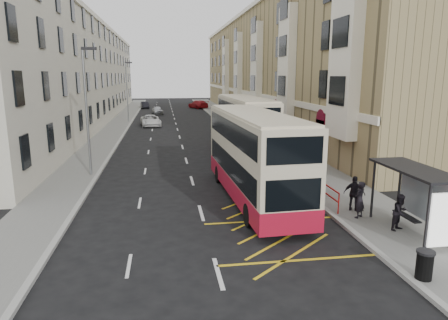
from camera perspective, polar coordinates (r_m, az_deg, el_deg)
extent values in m
plane|color=black|center=(15.63, -1.85, -12.46)|extent=(200.00, 200.00, 0.00)
cube|color=slate|center=(45.62, 3.64, 4.00)|extent=(4.00, 120.00, 0.15)
cube|color=slate|center=(44.96, -16.08, 3.43)|extent=(3.00, 120.00, 0.15)
cube|color=#979791|center=(45.23, 1.16, 3.96)|extent=(0.25, 120.00, 0.15)
cube|color=#979791|center=(44.79, -14.18, 3.51)|extent=(0.25, 120.00, 0.15)
cube|color=#948356|center=(61.91, 7.11, 12.96)|extent=(10.00, 79.00, 15.00)
cube|color=white|center=(60.79, 2.39, 9.76)|extent=(0.18, 79.00, 0.50)
cube|color=white|center=(61.32, 2.41, 20.08)|extent=(0.40, 79.00, 0.50)
cube|color=white|center=(26.65, 16.93, 13.77)|extent=(0.80, 3.20, 10.00)
cube|color=white|center=(37.86, 8.95, 13.50)|extent=(0.80, 3.20, 10.00)
cube|color=white|center=(49.44, 4.67, 13.25)|extent=(0.80, 3.20, 10.00)
cube|color=white|center=(61.18, 2.02, 13.05)|extent=(0.80, 3.20, 10.00)
cube|color=white|center=(73.00, 0.24, 12.91)|extent=(0.80, 3.20, 10.00)
cube|color=maroon|center=(30.79, 13.60, 2.82)|extent=(0.20, 1.60, 3.00)
cube|color=maroon|center=(42.04, 7.44, 5.47)|extent=(0.20, 1.60, 3.00)
cube|color=maroon|center=(53.61, 3.89, 6.96)|extent=(0.20, 1.60, 3.00)
cube|color=maroon|center=(65.34, 1.59, 7.91)|extent=(0.20, 1.60, 3.00)
cube|color=maroon|center=(77.15, -0.01, 8.56)|extent=(0.20, 1.60, 3.00)
cube|color=beige|center=(60.78, -20.33, 11.39)|extent=(9.00, 79.00, 13.00)
cube|color=white|center=(60.41, -16.39, 17.83)|extent=(0.30, 79.00, 0.50)
cube|color=black|center=(16.12, 27.06, -7.52)|extent=(0.08, 0.08, 2.60)
cube|color=black|center=(19.16, 20.50, -3.95)|extent=(0.08, 0.08, 2.60)
cube|color=black|center=(19.80, 23.75, -3.70)|extent=(0.08, 0.08, 2.60)
cube|color=black|center=(17.61, 25.62, -1.22)|extent=(1.65, 4.25, 0.10)
cube|color=gray|center=(18.28, 27.02, -4.85)|extent=(0.04, 3.60, 1.95)
cube|color=white|center=(16.47, 28.97, -7.49)|extent=(1.19, 0.12, 2.00)
cube|color=black|center=(18.80, 24.62, -7.31)|extent=(0.35, 1.60, 0.06)
cylinder|color=red|center=(19.31, 16.05, -6.00)|extent=(0.06, 0.06, 1.00)
cylinder|color=red|center=(22.17, 12.58, -3.48)|extent=(0.06, 0.06, 1.00)
cylinder|color=red|center=(25.12, 9.92, -1.53)|extent=(0.06, 0.06, 1.00)
cube|color=red|center=(22.05, 12.63, -2.27)|extent=(0.05, 6.50, 0.06)
cube|color=red|center=(22.16, 12.58, -3.35)|extent=(0.05, 6.50, 0.06)
cylinder|color=slate|center=(26.65, -19.02, 6.41)|extent=(0.16, 0.16, 8.00)
cube|color=black|center=(26.52, -18.74, 14.86)|extent=(0.90, 0.18, 0.18)
cylinder|color=slate|center=(56.37, -13.69, 9.40)|extent=(0.16, 0.16, 8.00)
cube|color=black|center=(56.31, -13.47, 13.38)|extent=(0.90, 0.18, 0.18)
cube|color=beige|center=(20.72, 4.28, 0.78)|extent=(3.09, 11.63, 4.14)
cube|color=#A20F27|center=(21.09, 4.22, -3.48)|extent=(3.12, 11.66, 0.94)
cube|color=black|center=(20.82, 4.26, -0.56)|extent=(3.09, 10.71, 1.15)
cube|color=black|center=(20.51, 4.34, 4.30)|extent=(3.09, 10.71, 1.05)
cube|color=beige|center=(20.41, 4.38, 6.60)|extent=(2.96, 11.16, 0.13)
cube|color=black|center=(26.29, 0.98, 2.25)|extent=(2.23, 0.17, 1.36)
cube|color=black|center=(26.01, 1.00, 6.92)|extent=(1.84, 0.16, 0.47)
cube|color=black|center=(15.53, 9.84, -4.94)|extent=(2.23, 0.17, 1.26)
cylinder|color=black|center=(24.40, -0.75, -2.05)|extent=(0.34, 1.06, 1.05)
cylinder|color=black|center=(24.92, 4.62, -1.79)|extent=(0.34, 1.06, 1.05)
cylinder|color=black|center=(17.50, 3.60, -7.87)|extent=(0.34, 1.06, 1.05)
cylinder|color=black|center=(18.21, 10.89, -7.26)|extent=(0.34, 1.06, 1.05)
cube|color=beige|center=(32.95, 3.02, 5.10)|extent=(2.89, 11.78, 4.21)
cube|color=#A20F27|center=(33.19, 2.99, 2.31)|extent=(2.93, 11.81, 0.96)
cube|color=black|center=(33.01, 3.01, 4.23)|extent=(2.92, 10.84, 1.17)
cube|color=black|center=(32.81, 3.05, 7.36)|extent=(2.92, 10.84, 1.07)
cube|color=beige|center=(32.76, 3.06, 8.83)|extent=(2.78, 11.31, 0.13)
cube|color=black|center=(38.68, 1.09, 5.48)|extent=(2.27, 0.13, 1.39)
cube|color=black|center=(38.49, 1.11, 8.71)|extent=(1.87, 0.12, 0.48)
cube|color=black|center=(27.40, 5.71, 2.67)|extent=(2.27, 0.13, 1.28)
cylinder|color=black|center=(36.64, -0.15, 2.75)|extent=(0.32, 1.07, 1.07)
cylinder|color=black|center=(37.11, 3.52, 2.85)|extent=(0.32, 1.07, 1.07)
cylinder|color=black|center=(29.39, 2.30, 0.40)|extent=(0.32, 1.07, 1.07)
cylinder|color=black|center=(29.98, 6.81, 0.56)|extent=(0.32, 1.07, 1.07)
cylinder|color=black|center=(14.47, 26.71, -13.34)|extent=(0.51, 0.51, 0.89)
cylinder|color=black|center=(14.29, 26.89, -11.65)|extent=(0.57, 0.57, 0.08)
imported|color=black|center=(19.01, 18.81, -5.39)|extent=(0.73, 0.69, 1.68)
imported|color=black|center=(18.16, 23.88, -6.84)|extent=(0.94, 0.87, 1.54)
imported|color=black|center=(19.91, 18.13, -4.57)|extent=(1.04, 0.89, 1.68)
imported|color=silver|center=(52.26, -10.43, 5.56)|extent=(2.86, 5.29, 1.41)
imported|color=#ADB1B5|center=(67.87, -9.51, 7.03)|extent=(2.07, 4.06, 1.32)
imported|color=black|center=(80.15, -11.24, 7.72)|extent=(1.92, 4.13, 1.31)
imported|color=maroon|center=(78.78, -3.70, 7.94)|extent=(4.06, 5.88, 1.58)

